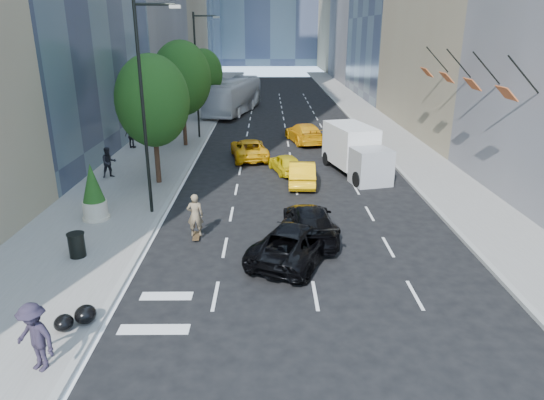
{
  "coord_description": "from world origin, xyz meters",
  "views": [
    {
      "loc": [
        -0.64,
        -18.87,
        8.77
      ],
      "look_at": [
        -0.47,
        1.56,
        1.6
      ],
      "focal_mm": 32.0,
      "sensor_mm": 36.0,
      "label": 1
    }
  ],
  "objects_px": {
    "black_sedan_lincoln": "(297,241)",
    "city_bus": "(234,96)",
    "black_sedan_mercedes": "(310,222)",
    "skateboarder": "(195,218)",
    "planter_shrub": "(93,193)",
    "trash_can": "(77,245)",
    "box_truck": "(355,150)"
  },
  "relations": [
    {
      "from": "black_sedan_lincoln",
      "to": "city_bus",
      "type": "relative_size",
      "value": 0.4
    },
    {
      "from": "black_sedan_lincoln",
      "to": "planter_shrub",
      "type": "distance_m",
      "value": 10.29
    },
    {
      "from": "black_sedan_mercedes",
      "to": "black_sedan_lincoln",
      "type": "bearing_deg",
      "value": 68.05
    },
    {
      "from": "black_sedan_mercedes",
      "to": "box_truck",
      "type": "relative_size",
      "value": 0.77
    },
    {
      "from": "city_bus",
      "to": "planter_shrub",
      "type": "height_order",
      "value": "city_bus"
    },
    {
      "from": "box_truck",
      "to": "planter_shrub",
      "type": "relative_size",
      "value": 2.41
    },
    {
      "from": "skateboarder",
      "to": "black_sedan_mercedes",
      "type": "xyz_separation_m",
      "value": [
        5.05,
        0.02,
        -0.24
      ]
    },
    {
      "from": "black_sedan_mercedes",
      "to": "planter_shrub",
      "type": "bearing_deg",
      "value": -13.8
    },
    {
      "from": "black_sedan_lincoln",
      "to": "trash_can",
      "type": "height_order",
      "value": "black_sedan_lincoln"
    },
    {
      "from": "trash_can",
      "to": "black_sedan_lincoln",
      "type": "bearing_deg",
      "value": 0.71
    },
    {
      "from": "black_sedan_lincoln",
      "to": "planter_shrub",
      "type": "xyz_separation_m",
      "value": [
        -9.46,
        4.0,
        0.71
      ]
    },
    {
      "from": "city_bus",
      "to": "trash_can",
      "type": "height_order",
      "value": "city_bus"
    },
    {
      "from": "trash_can",
      "to": "planter_shrub",
      "type": "xyz_separation_m",
      "value": [
        -0.63,
        4.11,
        0.83
      ]
    },
    {
      "from": "planter_shrub",
      "to": "black_sedan_lincoln",
      "type": "bearing_deg",
      "value": -22.93
    },
    {
      "from": "skateboarder",
      "to": "city_bus",
      "type": "xyz_separation_m",
      "value": [
        -0.59,
        34.84,
        0.89
      ]
    },
    {
      "from": "city_bus",
      "to": "planter_shrub",
      "type": "distance_m",
      "value": 33.14
    },
    {
      "from": "black_sedan_mercedes",
      "to": "city_bus",
      "type": "distance_m",
      "value": 35.3
    },
    {
      "from": "black_sedan_mercedes",
      "to": "trash_can",
      "type": "height_order",
      "value": "black_sedan_mercedes"
    },
    {
      "from": "black_sedan_lincoln",
      "to": "skateboarder",
      "type": "bearing_deg",
      "value": 0.4
    },
    {
      "from": "skateboarder",
      "to": "planter_shrub",
      "type": "xyz_separation_m",
      "value": [
        -5.1,
        2.02,
        0.49
      ]
    },
    {
      "from": "planter_shrub",
      "to": "trash_can",
      "type": "bearing_deg",
      "value": -81.23
    },
    {
      "from": "skateboarder",
      "to": "city_bus",
      "type": "height_order",
      "value": "city_bus"
    },
    {
      "from": "skateboarder",
      "to": "box_truck",
      "type": "xyz_separation_m",
      "value": [
        8.79,
        10.29,
        0.55
      ]
    },
    {
      "from": "trash_can",
      "to": "planter_shrub",
      "type": "bearing_deg",
      "value": 98.77
    },
    {
      "from": "skateboarder",
      "to": "city_bus",
      "type": "relative_size",
      "value": 0.15
    },
    {
      "from": "planter_shrub",
      "to": "city_bus",
      "type": "bearing_deg",
      "value": 82.17
    },
    {
      "from": "black_sedan_mercedes",
      "to": "planter_shrub",
      "type": "distance_m",
      "value": 10.38
    },
    {
      "from": "city_bus",
      "to": "planter_shrub",
      "type": "bearing_deg",
      "value": -86.13
    },
    {
      "from": "black_sedan_lincoln",
      "to": "black_sedan_mercedes",
      "type": "relative_size",
      "value": 1.06
    },
    {
      "from": "black_sedan_mercedes",
      "to": "skateboarder",
      "type": "bearing_deg",
      "value": -2.47
    },
    {
      "from": "skateboarder",
      "to": "planter_shrub",
      "type": "relative_size",
      "value": 0.71
    },
    {
      "from": "city_bus",
      "to": "black_sedan_lincoln",
      "type": "bearing_deg",
      "value": -70.66
    }
  ]
}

